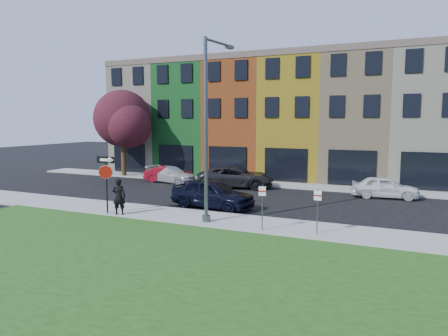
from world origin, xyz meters
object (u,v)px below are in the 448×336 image
at_px(stop_sign, 106,173).
at_px(sedan_near, 213,194).
at_px(street_lamp, 208,131).
at_px(man, 119,197).

height_order(stop_sign, sedan_near, stop_sign).
xyz_separation_m(sedan_near, street_lamp, (1.27, -3.15, 3.65)).
bearing_deg(street_lamp, stop_sign, -164.56).
relative_size(stop_sign, man, 1.59).
height_order(stop_sign, man, stop_sign).
relative_size(sedan_near, street_lamp, 0.59).
xyz_separation_m(man, street_lamp, (4.81, 0.66, 3.42)).
xyz_separation_m(stop_sign, sedan_near, (4.32, 3.82, -1.41)).
bearing_deg(sedan_near, stop_sign, 139.08).
bearing_deg(sedan_near, street_lamp, -150.46).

